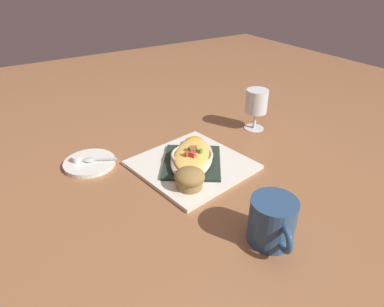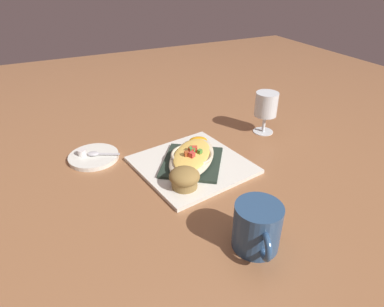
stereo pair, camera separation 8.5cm
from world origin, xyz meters
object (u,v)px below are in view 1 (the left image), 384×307
(creamer_saucer, at_px, (90,163))
(spoon, at_px, (91,160))
(square_plate, at_px, (192,165))
(creamer_cup_0, at_px, (77,159))
(orange_garnish, at_px, (194,141))
(coffee_mug, at_px, (272,223))
(stemmed_glass, at_px, (256,104))
(gratin_dish, at_px, (192,156))
(muffin, at_px, (190,178))

(creamer_saucer, relative_size, spoon, 1.59)
(square_plate, height_order, creamer_cup_0, creamer_cup_0)
(spoon, bearing_deg, square_plate, -34.44)
(orange_garnish, xyz_separation_m, coffee_mug, (-0.07, -0.39, 0.02))
(coffee_mug, xyz_separation_m, creamer_cup_0, (-0.24, 0.47, -0.02))
(square_plate, xyz_separation_m, creamer_saucer, (-0.23, 0.15, 0.00))
(square_plate, height_order, creamer_saucer, creamer_saucer)
(spoon, bearing_deg, stemmed_glass, -7.37)
(creamer_saucer, bearing_deg, creamer_cup_0, 151.73)
(stemmed_glass, relative_size, creamer_cup_0, 5.42)
(coffee_mug, bearing_deg, orange_garnish, 79.31)
(gratin_dish, relative_size, muffin, 3.14)
(gratin_dish, xyz_separation_m, muffin, (-0.06, -0.08, 0.00))
(spoon, bearing_deg, gratin_dish, -34.46)
(orange_garnish, relative_size, creamer_saucer, 0.45)
(square_plate, bearing_deg, spoon, 145.56)
(creamer_cup_0, bearing_deg, spoon, -28.27)
(gratin_dish, height_order, creamer_cup_0, gratin_dish)
(gratin_dish, relative_size, spoon, 2.68)
(gratin_dish, relative_size, orange_garnish, 3.79)
(muffin, height_order, stemmed_glass, stemmed_glass)
(square_plate, height_order, spoon, spoon)
(muffin, height_order, creamer_saucer, muffin)
(muffin, distance_m, spoon, 0.29)
(muffin, distance_m, creamer_saucer, 0.29)
(gratin_dish, bearing_deg, orange_garnish, 54.57)
(creamer_saucer, relative_size, creamer_cup_0, 5.64)
(creamer_cup_0, bearing_deg, square_plate, -33.69)
(square_plate, xyz_separation_m, creamer_cup_0, (-0.25, 0.17, 0.01))
(spoon, bearing_deg, muffin, -55.81)
(creamer_cup_0, bearing_deg, muffin, -52.75)
(square_plate, bearing_deg, orange_garnish, 54.56)
(square_plate, bearing_deg, coffee_mug, -92.44)
(gratin_dish, xyz_separation_m, creamer_saucer, (-0.23, 0.15, -0.03))
(spoon, bearing_deg, orange_garnish, -13.29)
(orange_garnish, xyz_separation_m, spoon, (-0.28, 0.07, -0.00))
(orange_garnish, height_order, coffee_mug, coffee_mug)
(gratin_dish, distance_m, stemmed_glass, 0.31)
(square_plate, distance_m, spoon, 0.27)
(orange_garnish, distance_m, stemmed_glass, 0.24)
(coffee_mug, relative_size, creamer_saucer, 0.88)
(coffee_mug, bearing_deg, stemmed_glass, 51.79)
(square_plate, height_order, gratin_dish, gratin_dish)
(gratin_dish, bearing_deg, spoon, 145.54)
(gratin_dish, height_order, muffin, same)
(orange_garnish, relative_size, stemmed_glass, 0.46)
(square_plate, xyz_separation_m, spoon, (-0.22, 0.15, 0.01))
(coffee_mug, bearing_deg, gratin_dish, 87.57)
(square_plate, bearing_deg, gratin_dish, -112.52)
(coffee_mug, relative_size, stemmed_glass, 0.92)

